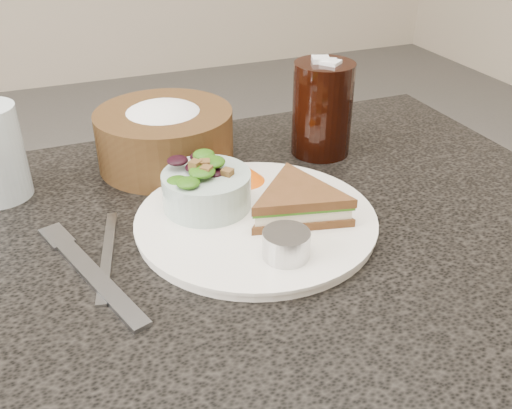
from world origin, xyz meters
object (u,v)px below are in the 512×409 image
object	(u,v)px
dinner_plate	(256,221)
salad_bowl	(206,184)
cola_glass	(322,105)
bread_basket	(164,128)
sandwich	(298,203)
dressing_ramekin	(286,245)

from	to	relation	value
dinner_plate	salad_bowl	bearing A→B (deg)	136.04
cola_glass	bread_basket	bearing A→B (deg)	168.36
dinner_plate	cola_glass	distance (m)	0.25
salad_bowl	cola_glass	bearing A→B (deg)	27.76
bread_basket	cola_glass	world-z (taller)	cola_glass
sandwich	dressing_ramekin	bearing A→B (deg)	-110.77
salad_bowl	cola_glass	world-z (taller)	cola_glass
dressing_ramekin	bread_basket	bearing A→B (deg)	101.25
dressing_ramekin	bread_basket	size ratio (longest dim) A/B	0.26
dinner_plate	bread_basket	xyz separation A→B (m)	(-0.06, 0.21, 0.05)
bread_basket	cola_glass	size ratio (longest dim) A/B	1.30
dinner_plate	salad_bowl	distance (m)	0.08
sandwich	dinner_plate	bearing A→B (deg)	172.10
dinner_plate	dressing_ramekin	size ratio (longest dim) A/B	5.57
salad_bowl	cola_glass	distance (m)	0.25
sandwich	cola_glass	xyz separation A→B (m)	(0.12, 0.18, 0.04)
sandwich	bread_basket	size ratio (longest dim) A/B	0.73
cola_glass	salad_bowl	bearing A→B (deg)	-152.24
sandwich	cola_glass	distance (m)	0.22
dressing_ramekin	cola_glass	distance (m)	0.31
salad_bowl	bread_basket	xyz separation A→B (m)	(-0.01, 0.16, 0.01)
salad_bowl	dressing_ramekin	bearing A→B (deg)	-70.78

